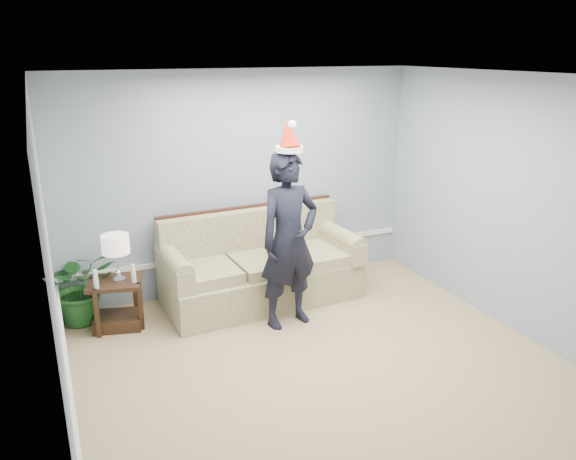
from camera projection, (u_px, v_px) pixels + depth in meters
The scene contains 10 objects.
room_shell at pixel (343, 245), 4.70m from camera, with size 4.54×5.04×2.74m.
wainscot_trim at pixel (177, 310), 5.54m from camera, with size 4.49×4.99×0.06m.
sofa at pixel (260, 269), 6.76m from camera, with size 2.34×1.08×1.08m.
side_table at pixel (117, 308), 6.12m from camera, with size 0.66×0.59×0.54m.
table_lamp at pixel (116, 246), 5.89m from camera, with size 0.29×0.29×0.52m.
candle_pair at pixel (115, 277), 5.88m from camera, with size 0.43×0.05×0.20m.
houseplant at pixel (80, 286), 6.17m from camera, with size 0.76×0.66×0.84m, color #205B23.
man at pixel (289, 241), 5.98m from camera, with size 0.70×0.46×1.93m, color black.
santa_hat at pixel (288, 137), 5.66m from camera, with size 0.29×0.33×0.34m.
teddy_bear at pixel (285, 244), 6.61m from camera, with size 0.33×0.33×0.43m.
Camera 1 is at (-2.23, -3.86, 2.92)m, focal length 35.00 mm.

